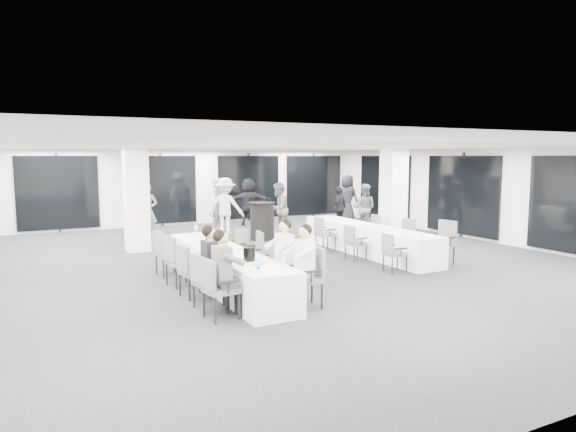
% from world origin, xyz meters
% --- Properties ---
extents(room, '(14.04, 16.04, 2.84)m').
position_xyz_m(room, '(0.89, 1.11, 1.39)').
color(room, black).
rests_on(room, ground).
extents(column_left, '(0.60, 0.60, 2.80)m').
position_xyz_m(column_left, '(-2.80, 3.20, 1.40)').
color(column_left, white).
rests_on(column_left, floor).
extents(column_right, '(0.60, 0.60, 2.80)m').
position_xyz_m(column_right, '(4.20, 1.00, 1.40)').
color(column_right, white).
rests_on(column_right, floor).
extents(banquet_table_main, '(0.90, 5.00, 0.75)m').
position_xyz_m(banquet_table_main, '(-2.02, -1.60, 0.38)').
color(banquet_table_main, white).
rests_on(banquet_table_main, floor).
extents(banquet_table_side, '(0.90, 5.00, 0.75)m').
position_xyz_m(banquet_table_side, '(2.57, 0.01, 0.38)').
color(banquet_table_side, white).
rests_on(banquet_table_side, floor).
extents(cocktail_table, '(0.84, 0.84, 1.16)m').
position_xyz_m(cocktail_table, '(1.01, 3.37, 0.59)').
color(cocktail_table, black).
rests_on(cocktail_table, floor).
extents(chair_main_left_near, '(0.56, 0.60, 0.99)m').
position_xyz_m(chair_main_left_near, '(-2.86, -3.48, 0.57)').
color(chair_main_left_near, '#4E5055').
rests_on(chair_main_left_near, floor).
extents(chair_main_left_second, '(0.54, 0.58, 0.95)m').
position_xyz_m(chair_main_left_second, '(-2.85, -2.90, 0.54)').
color(chair_main_left_second, '#4E5055').
rests_on(chair_main_left_second, floor).
extents(chair_main_left_mid, '(0.56, 0.60, 0.97)m').
position_xyz_m(chair_main_left_mid, '(-2.86, -2.05, 0.56)').
color(chair_main_left_mid, '#4E5055').
rests_on(chair_main_left_mid, floor).
extents(chair_main_left_fourth, '(0.60, 0.63, 1.01)m').
position_xyz_m(chair_main_left_fourth, '(-2.86, -1.11, 0.57)').
color(chair_main_left_fourth, '#4E5055').
rests_on(chair_main_left_fourth, floor).
extents(chair_main_left_far, '(0.56, 0.61, 0.98)m').
position_xyz_m(chair_main_left_far, '(-2.86, -0.13, 0.56)').
color(chair_main_left_far, '#4E5055').
rests_on(chair_main_left_far, floor).
extents(chair_main_right_near, '(0.58, 0.63, 1.03)m').
position_xyz_m(chair_main_right_near, '(-1.18, -3.53, 0.59)').
color(chair_main_right_near, '#4E5055').
rests_on(chair_main_right_near, floor).
extents(chair_main_right_second, '(0.55, 0.57, 0.90)m').
position_xyz_m(chair_main_right_second, '(-1.19, -2.78, 0.51)').
color(chair_main_right_second, '#4E5055').
rests_on(chair_main_right_second, floor).
extents(chair_main_right_mid, '(0.46, 0.51, 0.87)m').
position_xyz_m(chair_main_right_mid, '(-1.19, -1.89, 0.50)').
color(chair_main_right_mid, '#4E5055').
rests_on(chair_main_right_mid, floor).
extents(chair_main_right_fourth, '(0.57, 0.61, 0.98)m').
position_xyz_m(chair_main_right_fourth, '(-1.19, -1.08, 0.56)').
color(chair_main_right_fourth, '#4E5055').
rests_on(chair_main_right_fourth, floor).
extents(chair_main_right_far, '(0.56, 0.59, 0.92)m').
position_xyz_m(chair_main_right_far, '(-1.19, -0.13, 0.52)').
color(chair_main_right_far, '#4E5055').
rests_on(chair_main_right_far, floor).
extents(chair_side_left_near, '(0.48, 0.53, 0.87)m').
position_xyz_m(chair_side_left_near, '(1.74, -2.07, 0.50)').
color(chair_side_left_near, '#4E5055').
rests_on(chair_side_left_near, floor).
extents(chair_side_left_mid, '(0.45, 0.51, 0.88)m').
position_xyz_m(chair_side_left_mid, '(1.74, -0.55, 0.50)').
color(chair_side_left_mid, '#4E5055').
rests_on(chair_side_left_mid, floor).
extents(chair_side_left_far, '(0.47, 0.53, 0.92)m').
position_xyz_m(chair_side_left_far, '(1.74, 0.91, 0.53)').
color(chair_side_left_far, '#4E5055').
rests_on(chair_side_left_far, floor).
extents(chair_side_right_near, '(0.59, 0.64, 1.04)m').
position_xyz_m(chair_side_right_near, '(3.41, -1.91, 0.60)').
color(chair_side_right_near, '#4E5055').
rests_on(chair_side_right_near, floor).
extents(chair_side_right_mid, '(0.52, 0.57, 0.94)m').
position_xyz_m(chair_side_right_mid, '(3.40, -0.52, 0.54)').
color(chair_side_right_mid, '#4E5055').
rests_on(chair_side_right_mid, floor).
extents(chair_side_right_far, '(0.47, 0.52, 0.89)m').
position_xyz_m(chair_side_right_far, '(3.40, 0.92, 0.51)').
color(chair_side_right_far, '#4E5055').
rests_on(chair_side_right_far, floor).
extents(seated_guest_a, '(0.50, 0.38, 1.44)m').
position_xyz_m(seated_guest_a, '(-2.69, -3.47, 0.81)').
color(seated_guest_a, '#55575C').
rests_on(seated_guest_a, floor).
extents(seated_guest_b, '(0.50, 0.38, 1.44)m').
position_xyz_m(seated_guest_b, '(-2.69, -2.89, 0.81)').
color(seated_guest_b, black).
rests_on(seated_guest_b, floor).
extents(seated_guest_c, '(0.50, 0.38, 1.44)m').
position_xyz_m(seated_guest_c, '(-1.35, -3.52, 0.81)').
color(seated_guest_c, silver).
rests_on(seated_guest_c, floor).
extents(seated_guest_d, '(0.50, 0.38, 1.44)m').
position_xyz_m(seated_guest_d, '(-1.35, -2.76, 0.81)').
color(seated_guest_d, silver).
rests_on(seated_guest_d, floor).
extents(standing_guest_a, '(0.96, 0.97, 2.08)m').
position_xyz_m(standing_guest_a, '(0.43, 5.68, 1.04)').
color(standing_guest_a, '#55575C').
rests_on(standing_guest_a, floor).
extents(standing_guest_b, '(1.10, 1.03, 1.96)m').
position_xyz_m(standing_guest_b, '(1.87, 3.98, 0.98)').
color(standing_guest_b, '#55575C').
rests_on(standing_guest_b, floor).
extents(standing_guest_c, '(1.51, 1.40, 2.12)m').
position_xyz_m(standing_guest_c, '(0.42, 5.00, 1.06)').
color(standing_guest_c, silver).
rests_on(standing_guest_c, floor).
extents(standing_guest_d, '(1.17, 1.02, 1.73)m').
position_xyz_m(standing_guest_d, '(4.34, 4.13, 0.87)').
color(standing_guest_d, black).
rests_on(standing_guest_d, floor).
extents(standing_guest_e, '(1.09, 1.20, 2.13)m').
position_xyz_m(standing_guest_e, '(5.62, 5.57, 1.07)').
color(standing_guest_e, black).
rests_on(standing_guest_e, floor).
extents(standing_guest_f, '(1.95, 1.56, 2.01)m').
position_xyz_m(standing_guest_f, '(1.97, 6.69, 1.01)').
color(standing_guest_f, black).
rests_on(standing_guest_f, floor).
extents(standing_guest_g, '(0.93, 0.87, 2.01)m').
position_xyz_m(standing_guest_g, '(-2.18, 4.90, 1.01)').
color(standing_guest_g, '#55575C').
rests_on(standing_guest_g, floor).
extents(standing_guest_h, '(1.01, 1.04, 1.87)m').
position_xyz_m(standing_guest_h, '(4.77, 3.26, 0.93)').
color(standing_guest_h, '#55575C').
rests_on(standing_guest_h, floor).
extents(ice_bucket_near, '(0.22, 0.22, 0.25)m').
position_xyz_m(ice_bucket_near, '(-2.02, -2.83, 0.87)').
color(ice_bucket_near, black).
rests_on(ice_bucket_near, banquet_table_main).
extents(ice_bucket_far, '(0.20, 0.20, 0.22)m').
position_xyz_m(ice_bucket_far, '(-2.01, -0.64, 0.86)').
color(ice_bucket_far, black).
rests_on(ice_bucket_far, banquet_table_main).
extents(water_bottle_a, '(0.06, 0.06, 0.20)m').
position_xyz_m(water_bottle_a, '(-2.24, -3.73, 0.85)').
color(water_bottle_a, silver).
rests_on(water_bottle_a, banquet_table_main).
extents(water_bottle_b, '(0.08, 0.08, 0.24)m').
position_xyz_m(water_bottle_b, '(-1.88, -1.30, 0.87)').
color(water_bottle_b, silver).
rests_on(water_bottle_b, banquet_table_main).
extents(water_bottle_c, '(0.08, 0.08, 0.24)m').
position_xyz_m(water_bottle_c, '(-1.95, 0.53, 0.87)').
color(water_bottle_c, silver).
rests_on(water_bottle_c, banquet_table_main).
extents(plate_a, '(0.22, 0.22, 0.03)m').
position_xyz_m(plate_a, '(-2.06, -3.23, 0.76)').
color(plate_a, white).
rests_on(plate_a, banquet_table_main).
extents(plate_b, '(0.20, 0.20, 0.03)m').
position_xyz_m(plate_b, '(-1.97, -3.19, 0.76)').
color(plate_b, white).
rests_on(plate_b, banquet_table_main).
extents(plate_c, '(0.22, 0.22, 0.03)m').
position_xyz_m(plate_c, '(-2.02, -1.88, 0.76)').
color(plate_c, white).
rests_on(plate_c, banquet_table_main).
extents(wine_glass, '(0.07, 0.07, 0.18)m').
position_xyz_m(wine_glass, '(-1.77, -3.68, 0.89)').
color(wine_glass, silver).
rests_on(wine_glass, banquet_table_main).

